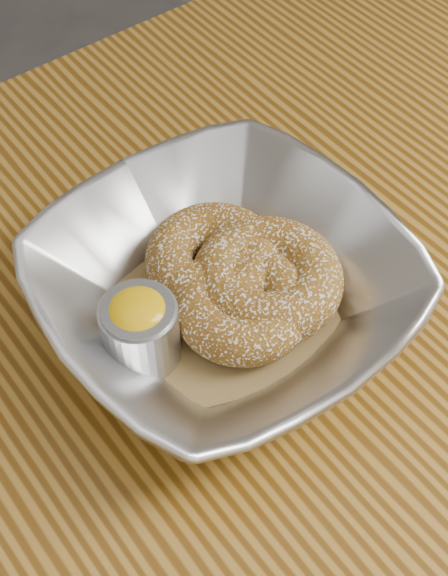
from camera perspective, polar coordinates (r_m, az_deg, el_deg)
table at (r=0.61m, az=6.01°, el=-11.20°), size 1.20×0.80×0.75m
serving_bowl at (r=0.53m, az=0.00°, el=-0.04°), size 0.24×0.24×0.06m
parchment at (r=0.55m, az=0.00°, el=-1.35°), size 0.19×0.19×0.00m
donut_back at (r=0.55m, az=-0.71°, el=2.07°), size 0.12×0.12×0.03m
donut_front at (r=0.53m, az=1.31°, el=-1.14°), size 0.09×0.09×0.03m
donut_extra at (r=0.54m, az=3.09°, el=0.64°), size 0.13×0.13×0.04m
ramekin at (r=0.50m, az=-5.99°, el=-2.89°), size 0.05×0.05×0.06m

